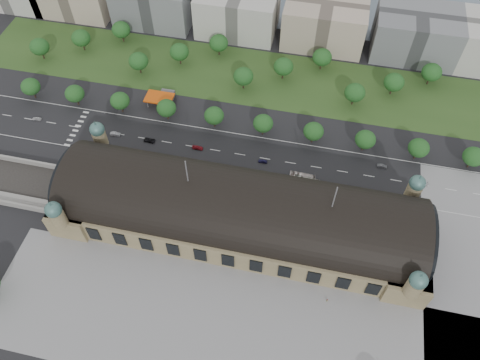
% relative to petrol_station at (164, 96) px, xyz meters
% --- Properties ---
extents(ground, '(900.00, 900.00, 0.00)m').
position_rel_petrol_station_xyz_m(ground, '(53.91, -65.28, -2.95)').
color(ground, black).
rests_on(ground, ground).
extents(station, '(150.00, 48.40, 44.30)m').
position_rel_petrol_station_xyz_m(station, '(53.91, -65.28, 7.33)').
color(station, '#95845C').
rests_on(station, ground).
extents(plaza_south, '(190.00, 48.00, 0.12)m').
position_rel_petrol_station_xyz_m(plaza_south, '(63.91, -109.28, -2.95)').
color(plaza_south, gray).
rests_on(plaza_south, ground).
extents(road_slab, '(260.00, 26.00, 0.10)m').
position_rel_petrol_station_xyz_m(road_slab, '(33.91, -27.28, -2.95)').
color(road_slab, black).
rests_on(road_slab, ground).
extents(grass_belt, '(300.00, 45.00, 0.10)m').
position_rel_petrol_station_xyz_m(grass_belt, '(38.91, 27.72, -2.95)').
color(grass_belt, '#2D4D1E').
rests_on(grass_belt, ground).
extents(petrol_station, '(14.00, 13.00, 5.05)m').
position_rel_petrol_station_xyz_m(petrol_station, '(0.00, 0.00, 0.00)').
color(petrol_station, '#CF4D0C').
rests_on(petrol_station, ground).
extents(office_2, '(45.00, 32.00, 24.00)m').
position_rel_petrol_station_xyz_m(office_2, '(-26.09, 67.72, 9.05)').
color(office_2, slate).
rests_on(office_2, ground).
extents(office_3, '(45.00, 32.00, 24.00)m').
position_rel_petrol_station_xyz_m(office_3, '(23.91, 67.72, 9.05)').
color(office_3, '#B6B5AC').
rests_on(office_3, ground).
extents(office_4, '(45.00, 32.00, 24.00)m').
position_rel_petrol_station_xyz_m(office_4, '(73.91, 67.72, 9.05)').
color(office_4, '#BAA692').
rests_on(office_4, ground).
extents(office_5, '(45.00, 32.00, 24.00)m').
position_rel_petrol_station_xyz_m(office_5, '(123.91, 67.72, 9.05)').
color(office_5, slate).
rests_on(office_5, ground).
extents(tree_row_0, '(9.60, 9.60, 11.52)m').
position_rel_petrol_station_xyz_m(tree_row_0, '(-66.09, -12.28, 4.48)').
color(tree_row_0, '#2D2116').
rests_on(tree_row_0, ground).
extents(tree_row_1, '(9.60, 9.60, 11.52)m').
position_rel_petrol_station_xyz_m(tree_row_1, '(-42.09, -12.28, 4.48)').
color(tree_row_1, '#2D2116').
rests_on(tree_row_1, ground).
extents(tree_row_2, '(9.60, 9.60, 11.52)m').
position_rel_petrol_station_xyz_m(tree_row_2, '(-18.09, -12.28, 4.48)').
color(tree_row_2, '#2D2116').
rests_on(tree_row_2, ground).
extents(tree_row_3, '(9.60, 9.60, 11.52)m').
position_rel_petrol_station_xyz_m(tree_row_3, '(5.91, -12.28, 4.48)').
color(tree_row_3, '#2D2116').
rests_on(tree_row_3, ground).
extents(tree_row_4, '(9.60, 9.60, 11.52)m').
position_rel_petrol_station_xyz_m(tree_row_4, '(29.91, -12.28, 4.48)').
color(tree_row_4, '#2D2116').
rests_on(tree_row_4, ground).
extents(tree_row_5, '(9.60, 9.60, 11.52)m').
position_rel_petrol_station_xyz_m(tree_row_5, '(53.91, -12.28, 4.48)').
color(tree_row_5, '#2D2116').
rests_on(tree_row_5, ground).
extents(tree_row_6, '(9.60, 9.60, 11.52)m').
position_rel_petrol_station_xyz_m(tree_row_6, '(77.91, -12.28, 4.48)').
color(tree_row_6, '#2D2116').
rests_on(tree_row_6, ground).
extents(tree_row_7, '(9.60, 9.60, 11.52)m').
position_rel_petrol_station_xyz_m(tree_row_7, '(101.91, -12.28, 4.48)').
color(tree_row_7, '#2D2116').
rests_on(tree_row_7, ground).
extents(tree_row_8, '(9.60, 9.60, 11.52)m').
position_rel_petrol_station_xyz_m(tree_row_8, '(125.91, -12.28, 4.48)').
color(tree_row_8, '#2D2116').
rests_on(tree_row_8, ground).
extents(tree_row_9, '(9.60, 9.60, 11.52)m').
position_rel_petrol_station_xyz_m(tree_row_9, '(149.91, -12.28, 4.48)').
color(tree_row_9, '#2D2116').
rests_on(tree_row_9, ground).
extents(tree_belt_0, '(10.40, 10.40, 12.48)m').
position_rel_petrol_station_xyz_m(tree_belt_0, '(-76.09, 17.72, 5.10)').
color(tree_belt_0, '#2D2116').
rests_on(tree_belt_0, ground).
extents(tree_belt_1, '(10.40, 10.40, 12.48)m').
position_rel_petrol_station_xyz_m(tree_belt_1, '(-57.09, 29.72, 5.10)').
color(tree_belt_1, '#2D2116').
rests_on(tree_belt_1, ground).
extents(tree_belt_2, '(10.40, 10.40, 12.48)m').
position_rel_petrol_station_xyz_m(tree_belt_2, '(-38.09, 41.72, 5.10)').
color(tree_belt_2, '#2D2116').
rests_on(tree_belt_2, ground).
extents(tree_belt_3, '(10.40, 10.40, 12.48)m').
position_rel_petrol_station_xyz_m(tree_belt_3, '(-19.09, 17.72, 5.10)').
color(tree_belt_3, '#2D2116').
rests_on(tree_belt_3, ground).
extents(tree_belt_4, '(10.40, 10.40, 12.48)m').
position_rel_petrol_station_xyz_m(tree_belt_4, '(-0.09, 29.72, 5.10)').
color(tree_belt_4, '#2D2116').
rests_on(tree_belt_4, ground).
extents(tree_belt_5, '(10.40, 10.40, 12.48)m').
position_rel_petrol_station_xyz_m(tree_belt_5, '(18.91, 41.72, 5.10)').
color(tree_belt_5, '#2D2116').
rests_on(tree_belt_5, ground).
extents(tree_belt_6, '(10.40, 10.40, 12.48)m').
position_rel_petrol_station_xyz_m(tree_belt_6, '(37.91, 17.72, 5.10)').
color(tree_belt_6, '#2D2116').
rests_on(tree_belt_6, ground).
extents(tree_belt_7, '(10.40, 10.40, 12.48)m').
position_rel_petrol_station_xyz_m(tree_belt_7, '(56.91, 29.72, 5.10)').
color(tree_belt_7, '#2D2116').
rests_on(tree_belt_7, ground).
extents(tree_belt_8, '(10.40, 10.40, 12.48)m').
position_rel_petrol_station_xyz_m(tree_belt_8, '(75.91, 41.72, 5.10)').
color(tree_belt_8, '#2D2116').
rests_on(tree_belt_8, ground).
extents(tree_belt_9, '(10.40, 10.40, 12.48)m').
position_rel_petrol_station_xyz_m(tree_belt_9, '(94.91, 17.72, 5.10)').
color(tree_belt_9, '#2D2116').
rests_on(tree_belt_9, ground).
extents(tree_belt_10, '(10.40, 10.40, 12.48)m').
position_rel_petrol_station_xyz_m(tree_belt_10, '(113.91, 29.72, 5.10)').
color(tree_belt_10, '#2D2116').
rests_on(tree_belt_10, ground).
extents(tree_belt_11, '(10.40, 10.40, 12.48)m').
position_rel_petrol_station_xyz_m(tree_belt_11, '(132.91, 41.72, 5.10)').
color(tree_belt_11, '#2D2116').
rests_on(tree_belt_11, ground).
extents(traffic_car_0, '(4.65, 2.22, 1.53)m').
position_rel_petrol_station_xyz_m(traffic_car_0, '(-57.81, -26.82, -2.18)').
color(traffic_car_0, silver).
rests_on(traffic_car_0, ground).
extents(traffic_car_1, '(5.17, 2.24, 1.65)m').
position_rel_petrol_station_xyz_m(traffic_car_1, '(-15.76, -28.24, -2.12)').
color(traffic_car_1, '#9B9CA4').
rests_on(traffic_car_1, ground).
extents(traffic_car_2, '(5.56, 2.78, 1.51)m').
position_rel_petrol_station_xyz_m(traffic_car_2, '(1.59, -28.50, -2.19)').
color(traffic_car_2, black).
rests_on(traffic_car_2, ground).
extents(traffic_car_3, '(5.13, 2.13, 1.48)m').
position_rel_petrol_station_xyz_m(traffic_car_3, '(25.60, -28.10, -2.21)').
color(traffic_car_3, maroon).
rests_on(traffic_car_3, ground).
extents(traffic_car_4, '(4.13, 1.68, 1.41)m').
position_rel_petrol_station_xyz_m(traffic_car_4, '(57.22, -29.60, -2.25)').
color(traffic_car_4, '#1C1947').
rests_on(traffic_car_4, ground).
extents(traffic_car_5, '(4.42, 1.56, 1.45)m').
position_rel_petrol_station_xyz_m(traffic_car_5, '(111.37, -20.74, -2.22)').
color(traffic_car_5, '#53545A').
rests_on(traffic_car_5, ground).
extents(traffic_car_6, '(5.38, 2.97, 1.43)m').
position_rel_petrol_station_xyz_m(traffic_car_6, '(129.12, -26.62, -2.24)').
color(traffic_car_6, silver).
rests_on(traffic_car_6, ground).
extents(parked_car_0, '(5.18, 3.49, 1.61)m').
position_rel_petrol_station_xyz_m(parked_car_0, '(-26.09, -40.28, -2.14)').
color(parked_car_0, black).
rests_on(parked_car_0, ground).
extents(parked_car_1, '(5.52, 5.14, 1.44)m').
position_rel_petrol_station_xyz_m(parked_car_1, '(-8.27, -40.28, -2.23)').
color(parked_car_1, maroon).
rests_on(parked_car_1, ground).
extents(parked_car_2, '(5.58, 3.82, 1.50)m').
position_rel_petrol_station_xyz_m(parked_car_2, '(-15.83, -40.28, -2.20)').
color(parked_car_2, '#1C1B4D').
rests_on(parked_car_2, ground).
extents(parked_car_3, '(4.81, 4.01, 1.55)m').
position_rel_petrol_station_xyz_m(parked_car_3, '(3.33, -43.60, -2.17)').
color(parked_car_3, '#595D61').
rests_on(parked_car_3, ground).
extents(parked_car_4, '(5.24, 3.53, 1.63)m').
position_rel_petrol_station_xyz_m(parked_car_4, '(25.10, -44.28, -2.13)').
color(parked_car_4, '#BCBBBE').
rests_on(parked_car_4, ground).
extents(parked_car_5, '(5.56, 4.56, 1.41)m').
position_rel_petrol_station_xyz_m(parked_car_5, '(35.91, -44.28, -2.25)').
color(parked_car_5, gray).
rests_on(parked_car_5, ground).
extents(parked_car_6, '(5.27, 3.84, 1.42)m').
position_rel_petrol_station_xyz_m(parked_car_6, '(28.49, -44.28, -2.24)').
color(parked_car_6, black).
rests_on(parked_car_6, ground).
extents(bus_west, '(11.48, 3.03, 3.18)m').
position_rel_petrol_station_xyz_m(bus_west, '(28.91, -38.28, -1.36)').
color(bus_west, '#CC4D20').
rests_on(bus_west, ground).
extents(bus_mid, '(11.72, 3.01, 3.25)m').
position_rel_petrol_station_xyz_m(bus_mid, '(76.40, -35.50, -1.33)').
color(bus_mid, silver).
rests_on(bus_mid, ground).
extents(bus_east, '(12.64, 4.12, 3.46)m').
position_rel_petrol_station_xyz_m(bus_east, '(78.40, -37.48, -1.22)').
color(bus_east, beige).
rests_on(bus_east, ground).
extents(pedestrian_0, '(0.88, 0.67, 1.59)m').
position_rel_petrol_station_xyz_m(pedestrian_0, '(93.39, -90.91, -2.15)').
color(pedestrian_0, gray).
rests_on(pedestrian_0, ground).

